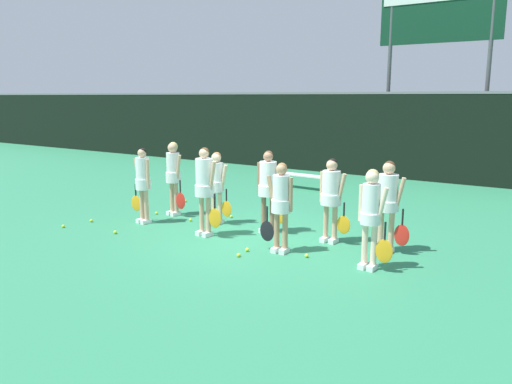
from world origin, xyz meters
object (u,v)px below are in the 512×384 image
Objects in this scene: tennis_ball_7 at (63,226)px; tennis_ball_0 at (115,232)px; player_1 at (205,184)px; tennis_ball_6 at (239,255)px; player_0 at (143,180)px; player_5 at (217,182)px; bench_courtside at (303,176)px; tennis_ball_8 at (231,216)px; player_6 at (268,185)px; tennis_ball_2 at (156,213)px; tennis_ball_4 at (91,221)px; tennis_ball_3 at (307,256)px; player_8 at (388,198)px; tennis_ball_9 at (247,250)px; scoreboard at (439,32)px; tennis_ball_5 at (190,220)px; tennis_ball_1 at (186,201)px; player_3 at (371,211)px; player_4 at (173,172)px; player_7 at (331,193)px; player_2 at (281,201)px.

tennis_ball_0 is at bearing 12.58° from tennis_ball_7.
tennis_ball_6 is (1.37, -0.76, -1.03)m from player_1.
player_0 is 1.64m from player_5.
player_1 reaches higher than player_5.
bench_courtside is 30.60× the size of tennis_ball_8.
player_6 reaches higher than tennis_ball_2.
tennis_ball_4 is (-2.44, -1.50, -0.90)m from player_5.
bench_courtside is 5.11m from tennis_ball_2.
tennis_ball_0 reaches higher than tennis_ball_3.
tennis_ball_6 is at bearing -47.31° from player_5.
player_8 is (2.49, 0.07, -0.01)m from player_6.
tennis_ball_4 is at bearing -104.59° from bench_courtside.
bench_courtside is 28.32× the size of tennis_ball_0.
tennis_ball_9 is at bearing -145.89° from player_8.
tennis_ball_0 is (-3.32, -11.56, -4.91)m from scoreboard.
tennis_ball_3 is at bearing -13.75° from tennis_ball_5.
tennis_ball_8 is (2.50, 2.73, -0.00)m from tennis_ball_7.
player_0 is 1.39m from tennis_ball_5.
player_3 is at bearing -20.86° from tennis_ball_1.
player_7 is (4.08, -0.00, -0.07)m from player_4.
player_0 reaches higher than tennis_ball_2.
tennis_ball_0 is 1.01× the size of tennis_ball_4.
player_2 is 2.95m from tennis_ball_8.
player_6 is at bearing 21.63° from tennis_ball_4.
tennis_ball_3 is (4.19, -0.17, -0.94)m from player_0.
player_5 is 0.94× the size of player_6.
tennis_ball_4 is at bearing -174.96° from tennis_ball_3.
tennis_ball_4 is 1.07× the size of tennis_ball_8.
scoreboard is at bearing 77.22° from player_6.
player_6 is 1.39m from player_7.
player_4 is at bearing 170.16° from player_6.
tennis_ball_8 is (-3.97, 1.57, -0.94)m from player_3.
tennis_ball_4 is (-1.09, -1.57, -1.01)m from player_4.
player_4 reaches higher than tennis_ball_6.
tennis_ball_4 is at bearing -96.65° from tennis_ball_1.
player_2 is at bearing 13.55° from tennis_ball_0.
bench_courtside is at bearing 63.95° from tennis_ball_1.
player_1 reaches higher than tennis_ball_8.
player_4 is at bearing 61.78° from tennis_ball_7.
player_6 reaches higher than player_7.
tennis_ball_7 is at bearing -111.46° from tennis_ball_2.
player_2 is (0.16, -10.72, -3.99)m from scoreboard.
player_4 is 4.41m from tennis_ball_3.
player_3 is 24.58× the size of tennis_ball_5.
player_8 is 24.78× the size of tennis_ball_5.
player_4 is 26.45× the size of tennis_ball_2.
tennis_ball_6 is (3.89, -2.99, 0.00)m from tennis_ball_1.
player_3 is 5.38m from player_4.
player_5 is at bearing 40.22° from tennis_ball_7.
tennis_ball_3 is 5.25m from tennis_ball_4.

